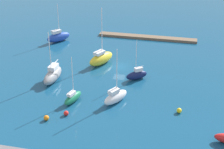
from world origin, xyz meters
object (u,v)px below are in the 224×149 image
at_px(pier_dock, 147,37).
at_px(sailboat_blue_west_end, 58,37).
at_px(mooring_buoy_red, 66,113).
at_px(sailboat_navy_east_end, 137,75).
at_px(mooring_buoy_orange, 46,118).
at_px(sailboat_gray_far_north, 53,75).
at_px(sailboat_yellow_lone_north, 101,58).
at_px(mooring_buoy_yellow, 179,111).
at_px(sailboat_white_by_breakwater, 115,97).
at_px(sailboat_green_along_channel, 73,97).

bearing_deg(pier_dock, sailboat_blue_west_end, 18.41).
distance_m(sailboat_blue_west_end, mooring_buoy_red, 34.41).
distance_m(sailboat_navy_east_end, mooring_buoy_orange, 21.06).
relative_size(sailboat_gray_far_north, mooring_buoy_orange, 11.72).
bearing_deg(pier_dock, sailboat_yellow_lone_north, 66.97).
height_order(sailboat_yellow_lone_north, mooring_buoy_orange, sailboat_yellow_lone_north).
bearing_deg(mooring_buoy_red, sailboat_navy_east_end, -121.02).
height_order(pier_dock, mooring_buoy_yellow, mooring_buoy_yellow).
height_order(sailboat_white_by_breakwater, sailboat_green_along_channel, sailboat_white_by_breakwater).
height_order(pier_dock, sailboat_navy_east_end, sailboat_navy_east_end).
bearing_deg(sailboat_yellow_lone_north, sailboat_gray_far_north, 170.52).
relative_size(pier_dock, mooring_buoy_yellow, 29.57).
distance_m(sailboat_gray_far_north, mooring_buoy_yellow, 25.51).
bearing_deg(sailboat_navy_east_end, mooring_buoy_red, 22.75).
relative_size(sailboat_yellow_lone_north, sailboat_white_by_breakwater, 1.25).
relative_size(sailboat_navy_east_end, sailboat_gray_far_north, 0.82).
distance_m(mooring_buoy_yellow, mooring_buoy_red, 18.72).
distance_m(sailboat_green_along_channel, mooring_buoy_yellow, 18.35).
bearing_deg(sailboat_gray_far_north, mooring_buoy_orange, 18.89).
bearing_deg(sailboat_blue_west_end, pier_dock, -33.08).
distance_m(sailboat_yellow_lone_north, mooring_buoy_orange, 23.01).
bearing_deg(sailboat_white_by_breakwater, sailboat_gray_far_north, 99.28).
xyz_separation_m(sailboat_blue_west_end, sailboat_green_along_channel, (-13.19, 27.38, -0.40)).
height_order(sailboat_yellow_lone_north, sailboat_gray_far_north, sailboat_yellow_lone_north).
bearing_deg(mooring_buoy_red, mooring_buoy_orange, 37.85).
bearing_deg(sailboat_green_along_channel, sailboat_blue_west_end, 41.98).
distance_m(sailboat_blue_west_end, sailboat_gray_far_north, 21.68).
height_order(sailboat_yellow_lone_north, mooring_buoy_red, sailboat_yellow_lone_north).
relative_size(pier_dock, sailboat_blue_west_end, 2.61).
bearing_deg(mooring_buoy_orange, pier_dock, -104.91).
bearing_deg(sailboat_white_by_breakwater, mooring_buoy_orange, 159.40).
distance_m(pier_dock, mooring_buoy_orange, 42.35).
distance_m(sailboat_yellow_lone_north, mooring_buoy_red, 20.77).
xyz_separation_m(pier_dock, mooring_buoy_orange, (10.90, 40.92, 0.14)).
height_order(sailboat_navy_east_end, sailboat_blue_west_end, sailboat_blue_west_end).
bearing_deg(sailboat_blue_west_end, mooring_buoy_red, -118.45).
bearing_deg(sailboat_green_along_channel, sailboat_yellow_lone_north, 13.32).
height_order(mooring_buoy_orange, mooring_buoy_red, mooring_buoy_orange).
bearing_deg(sailboat_green_along_channel, pier_dock, 2.37).
distance_m(mooring_buoy_orange, mooring_buoy_red, 3.30).
bearing_deg(sailboat_green_along_channel, mooring_buoy_yellow, -71.73).
height_order(sailboat_navy_east_end, sailboat_gray_far_north, sailboat_gray_far_north).
relative_size(mooring_buoy_yellow, mooring_buoy_red, 1.03).
bearing_deg(mooring_buoy_yellow, sailboat_blue_west_end, -40.30).
bearing_deg(sailboat_yellow_lone_north, sailboat_white_by_breakwater, -129.22).
height_order(sailboat_navy_east_end, mooring_buoy_yellow, sailboat_navy_east_end).
xyz_separation_m(sailboat_green_along_channel, mooring_buoy_red, (-0.27, 4.28, -0.48)).
bearing_deg(sailboat_green_along_channel, mooring_buoy_red, -160.09).
xyz_separation_m(sailboat_yellow_lone_north, sailboat_green_along_channel, (0.85, 16.47, -0.49)).
xyz_separation_m(sailboat_white_by_breakwater, mooring_buoy_yellow, (-11.05, 0.94, -0.69)).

